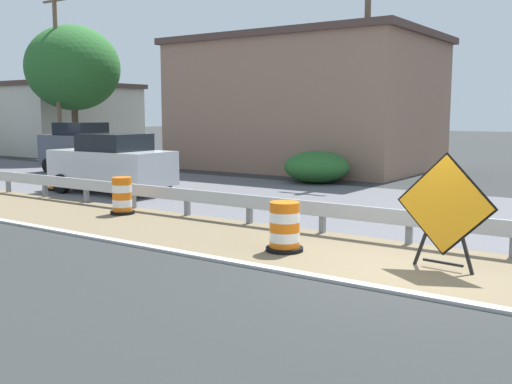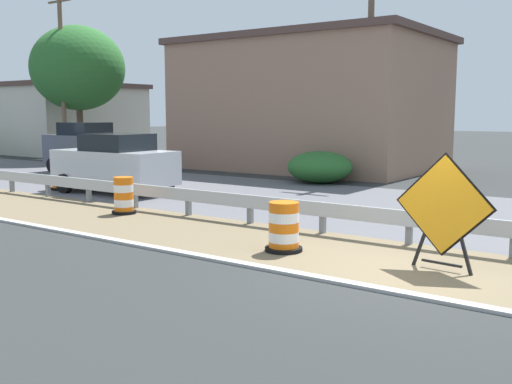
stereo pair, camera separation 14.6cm
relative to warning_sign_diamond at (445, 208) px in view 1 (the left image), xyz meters
name	(u,v)px [view 1 (the left image)]	position (x,y,z in m)	size (l,w,h in m)	color
ground_plane	(412,272)	(-0.42, 0.39, -1.07)	(160.00, 160.00, 0.00)	#2B2D2D
median_dirt_strip	(422,265)	(0.08, 0.39, -1.07)	(3.40, 120.00, 0.01)	#706047
far_lane_asphalt	(499,218)	(5.81, 0.39, -1.07)	(8.07, 120.00, 0.00)	#56565B
curb_near_edge	(381,290)	(-1.72, 0.39, -1.06)	(0.20, 120.00, 0.11)	#ADADA8
guardrail_median	(321,211)	(1.54, 3.21, -0.55)	(0.18, 54.21, 0.71)	#ADB2B7
warning_sign_diamond	(445,208)	(0.00, 0.00, 0.00)	(0.23, 1.77, 2.03)	black
traffic_barrel_nearest	(285,229)	(-0.37, 2.97, -0.64)	(0.73, 0.73, 0.97)	orange
traffic_barrel_close	(122,198)	(0.79, 8.78, -0.63)	(0.64, 0.64, 0.98)	orange
traffic_barrel_mid	(57,177)	(2.93, 14.40, -0.63)	(0.72, 0.72, 0.98)	orange
car_lead_near_lane	(112,163)	(3.48, 12.17, -0.07)	(2.27, 4.29, 1.99)	silver
car_trailing_near_lane	(83,148)	(7.32, 18.36, 0.05)	(2.01, 4.41, 2.25)	#4C5156
roadside_shop_near	(306,104)	(15.26, 11.57, 2.05)	(8.29, 12.00, 6.20)	#93705B
roadside_shop_far	(48,118)	(15.61, 32.24, 1.24)	(8.68, 10.67, 4.60)	beige
utility_pole_near	(366,67)	(11.59, 6.78, 3.36)	(0.24, 1.80, 8.54)	brown
utility_pole_mid	(57,75)	(10.50, 24.19, 3.61)	(0.24, 1.80, 9.04)	brown
bush_roadside	(317,167)	(10.02, 8.03, -0.46)	(2.50, 2.50, 1.22)	#286028
tree_roadside	(73,68)	(11.84, 24.58, 4.07)	(5.21, 5.21, 7.49)	#4C3D2D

